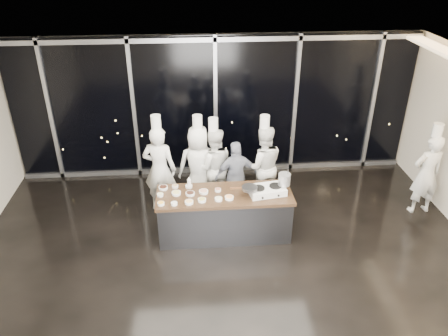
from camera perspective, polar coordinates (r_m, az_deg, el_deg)
The scene contains 15 objects.
ground at distance 7.71m, azimuth 0.59°, elevation -12.63°, with size 9.00×9.00×0.00m, color black.
room_shell at distance 6.47m, azimuth 2.24°, elevation 2.57°, with size 9.02×7.02×3.21m.
window_wall at distance 9.85m, azimuth -1.13°, elevation 7.93°, with size 8.90×0.11×3.20m.
demo_counter at distance 8.14m, azimuth 0.05°, elevation -6.05°, with size 2.46×0.86×0.90m.
stove at distance 7.91m, azimuth 5.62°, elevation -2.89°, with size 0.70×0.50×0.14m.
frying_pan at distance 7.76m, azimuth 3.30°, elevation -2.63°, with size 0.51×0.33×0.05m.
stock_pot at distance 7.92m, azimuth 7.89°, elevation -1.46°, with size 0.22×0.22×0.22m, color silver.
prep_bowls at distance 7.85m, azimuth -4.44°, elevation -3.48°, with size 1.36×0.69×0.05m.
squeeze_bottle at distance 8.03m, azimuth -4.58°, elevation -1.94°, with size 0.07×0.07×0.24m.
chef_far_left at distance 8.73m, azimuth -8.40°, elevation -0.09°, with size 0.75×0.58×2.06m.
chef_left at distance 8.91m, azimuth -3.32°, elevation 0.39°, with size 0.87×0.60×1.96m.
chef_center at distance 8.92m, azimuth -1.35°, elevation 0.25°, with size 0.82×0.65×1.89m.
guest at distance 8.76m, azimuth 1.61°, elevation -1.05°, with size 0.92×0.50×1.49m.
chef_right at distance 8.92m, azimuth 5.07°, elevation 0.35°, with size 0.87×0.69×1.96m.
chef_side at distance 9.47m, azimuth 24.93°, elevation -0.66°, with size 0.67×0.48×1.93m.
Camera 1 is at (-0.53, -5.77, 5.09)m, focal length 35.00 mm.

